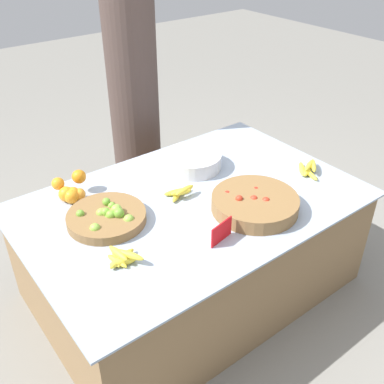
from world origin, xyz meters
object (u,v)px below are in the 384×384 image
object	(u,v)px
price_sign	(222,232)
vendor_person	(134,101)
tomato_basket	(255,203)
lime_bowl	(107,217)
metal_bowl	(193,161)

from	to	relation	value
price_sign	vendor_person	xyz separation A→B (m)	(0.36, 1.35, 0.13)
tomato_basket	vendor_person	world-z (taller)	vendor_person
lime_bowl	vendor_person	world-z (taller)	vendor_person
metal_bowl	vendor_person	bearing A→B (deg)	86.47
metal_bowl	price_sign	world-z (taller)	price_sign
lime_bowl	tomato_basket	size ratio (longest dim) A/B	0.88
metal_bowl	vendor_person	distance (m)	0.74
lime_bowl	metal_bowl	size ratio (longest dim) A/B	1.16
lime_bowl	price_sign	size ratio (longest dim) A/B	2.71
lime_bowl	price_sign	world-z (taller)	price_sign
tomato_basket	metal_bowl	world-z (taller)	tomato_basket
lime_bowl	price_sign	distance (m)	0.57
tomato_basket	price_sign	bearing A→B (deg)	-163.59
tomato_basket	metal_bowl	bearing A→B (deg)	88.21
lime_bowl	vendor_person	bearing A→B (deg)	51.63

